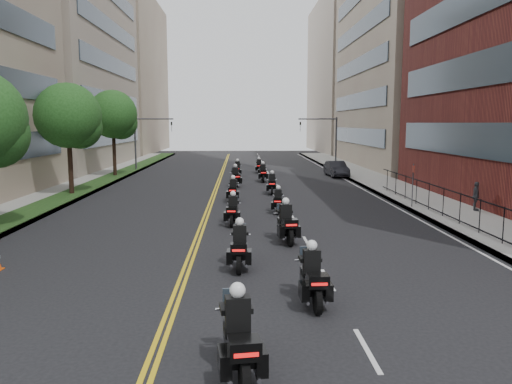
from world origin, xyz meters
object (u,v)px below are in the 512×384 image
(motorcycle_7, at_px, (272,185))
(motorcycle_5, at_px, (278,202))
(motorcycle_9, at_px, (263,174))
(motorcycle_2, at_px, (240,248))
(motorcycle_1, at_px, (312,279))
(pedestrian_c, at_px, (476,196))
(motorcycle_8, at_px, (236,178))
(motorcycle_3, at_px, (286,225))
(motorcycle_0, at_px, (239,340))
(motorcycle_11, at_px, (259,167))
(parked_sedan, at_px, (336,169))
(motorcycle_6, at_px, (233,191))
(motorcycle_4, at_px, (233,211))
(motorcycle_10, at_px, (237,170))

(motorcycle_7, bearing_deg, motorcycle_5, -87.40)
(motorcycle_9, bearing_deg, motorcycle_2, -94.79)
(motorcycle_1, xyz_separation_m, pedestrian_c, (11.08, 13.68, 0.25))
(motorcycle_8, bearing_deg, motorcycle_3, -89.79)
(motorcycle_0, height_order, motorcycle_2, motorcycle_0)
(motorcycle_2, distance_m, motorcycle_11, 33.19)
(motorcycle_0, bearing_deg, motorcycle_8, 83.07)
(pedestrian_c, bearing_deg, parked_sedan, 30.12)
(motorcycle_6, bearing_deg, motorcycle_1, -80.33)
(motorcycle_2, bearing_deg, parked_sedan, 75.00)
(motorcycle_9, distance_m, parked_sedan, 8.06)
(motorcycle_0, xyz_separation_m, motorcycle_4, (-0.33, 14.89, -0.08))
(motorcycle_2, distance_m, motorcycle_10, 29.64)
(motorcycle_1, distance_m, motorcycle_7, 21.63)
(motorcycle_11, relative_size, parked_sedan, 0.49)
(motorcycle_8, relative_size, motorcycle_9, 1.03)
(motorcycle_9, relative_size, motorcycle_10, 1.04)
(motorcycle_4, bearing_deg, motorcycle_5, 56.49)
(motorcycle_9, relative_size, motorcycle_11, 1.10)
(motorcycle_3, xyz_separation_m, motorcycle_10, (-2.19, 25.87, -0.08))
(motorcycle_1, distance_m, motorcycle_10, 33.23)
(motorcycle_4, relative_size, motorcycle_7, 1.01)
(motorcycle_6, height_order, motorcycle_8, motorcycle_8)
(motorcycle_6, bearing_deg, parked_sedan, 59.31)
(motorcycle_11, bearing_deg, motorcycle_5, -89.32)
(motorcycle_10, xyz_separation_m, parked_sedan, (9.26, -0.17, 0.06))
(motorcycle_10, height_order, pedestrian_c, pedestrian_c)
(motorcycle_3, height_order, motorcycle_6, motorcycle_3)
(motorcycle_3, bearing_deg, parked_sedan, 68.21)
(motorcycle_8, distance_m, parked_sedan, 11.82)
(motorcycle_1, height_order, motorcycle_6, motorcycle_1)
(pedestrian_c, bearing_deg, motorcycle_7, 71.89)
(motorcycle_6, bearing_deg, pedestrian_c, -16.74)
(motorcycle_5, bearing_deg, motorcycle_6, 128.25)
(motorcycle_7, bearing_deg, motorcycle_3, -87.61)
(motorcycle_5, bearing_deg, motorcycle_4, -121.34)
(pedestrian_c, bearing_deg, motorcycle_1, 159.21)
(motorcycle_2, bearing_deg, motorcycle_6, 93.71)
(motorcycle_0, bearing_deg, motorcycle_3, 72.48)
(motorcycle_5, xyz_separation_m, motorcycle_7, (0.13, 7.41, 0.05))
(motorcycle_5, distance_m, motorcycle_6, 4.80)
(motorcycle_0, xyz_separation_m, motorcycle_11, (1.91, 40.58, -0.12))
(motorcycle_4, xyz_separation_m, pedestrian_c, (13.43, 2.71, 0.30))
(motorcycle_5, relative_size, motorcycle_11, 0.97)
(motorcycle_1, xyz_separation_m, motorcycle_4, (-2.35, 10.96, -0.05))
(motorcycle_3, relative_size, motorcycle_9, 1.07)
(motorcycle_0, distance_m, motorcycle_10, 37.08)
(motorcycle_5, xyz_separation_m, motorcycle_8, (-2.48, 11.54, 0.10))
(motorcycle_1, distance_m, motorcycle_9, 29.09)
(motorcycle_1, bearing_deg, motorcycle_6, 95.13)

